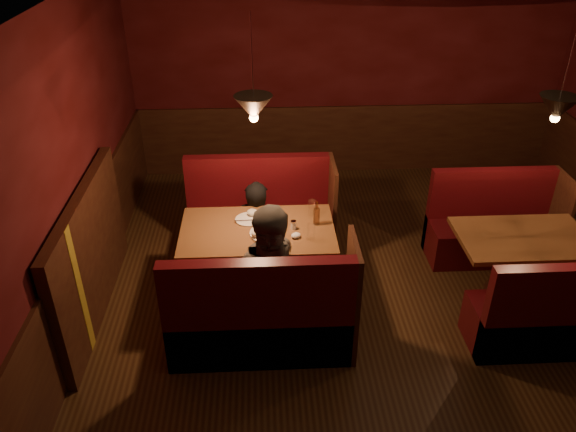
{
  "coord_description": "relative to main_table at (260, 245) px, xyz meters",
  "views": [
    {
      "loc": [
        -1.25,
        -4.13,
        3.72
      ],
      "look_at": [
        -1.01,
        0.54,
        0.95
      ],
      "focal_mm": 35.0,
      "sensor_mm": 36.0,
      "label": 1
    }
  ],
  "objects": [
    {
      "name": "room",
      "position": [
        1.02,
        -0.49,
        0.43
      ],
      "size": [
        6.02,
        7.02,
        2.92
      ],
      "color": "#382012",
      "rests_on": "ground"
    },
    {
      "name": "main_table",
      "position": [
        0.0,
        0.0,
        0.0
      ],
      "size": [
        1.51,
        0.92,
        1.06
      ],
      "color": "brown",
      "rests_on": "ground"
    },
    {
      "name": "main_bench_far",
      "position": [
        0.02,
        0.86,
        -0.26
      ],
      "size": [
        1.66,
        0.59,
        1.13
      ],
      "color": "#420C0F",
      "rests_on": "ground"
    },
    {
      "name": "main_bench_near",
      "position": [
        0.02,
        -0.86,
        -0.26
      ],
      "size": [
        1.66,
        0.59,
        1.13
      ],
      "color": "#420C0F",
      "rests_on": "ground"
    },
    {
      "name": "second_table",
      "position": [
        2.61,
        -0.15,
        -0.08
      ],
      "size": [
        1.3,
        0.83,
        0.73
      ],
      "color": "brown",
      "rests_on": "ground"
    },
    {
      "name": "second_bench_far",
      "position": [
        2.64,
        0.63,
        -0.3
      ],
      "size": [
        1.43,
        0.54,
        1.02
      ],
      "color": "#420C0F",
      "rests_on": "ground"
    },
    {
      "name": "second_bench_near",
      "position": [
        2.64,
        -0.92,
        -0.3
      ],
      "size": [
        1.43,
        0.54,
        1.02
      ],
      "color": "#420C0F",
      "rests_on": "ground"
    },
    {
      "name": "diner_a",
      "position": [
        -0.03,
        0.55,
        0.07
      ],
      "size": [
        0.58,
        0.46,
        1.4
      ],
      "primitive_type": "imported",
      "rotation": [
        0.0,
        0.0,
        2.88
      ],
      "color": "black",
      "rests_on": "ground"
    },
    {
      "name": "diner_b",
      "position": [
        0.15,
        -0.55,
        0.22
      ],
      "size": [
        0.9,
        0.75,
        1.69
      ],
      "primitive_type": "imported",
      "rotation": [
        0.0,
        0.0,
        0.14
      ],
      "color": "#3C3833",
      "rests_on": "ground"
    }
  ]
}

